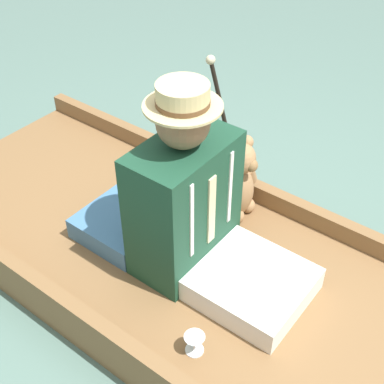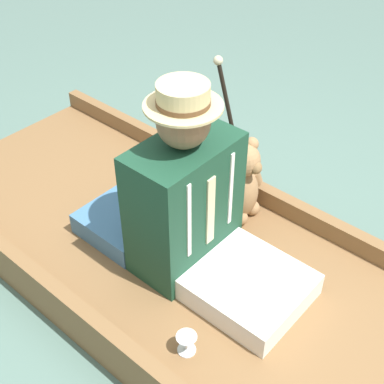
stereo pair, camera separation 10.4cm
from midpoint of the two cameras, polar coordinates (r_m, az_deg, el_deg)
name	(u,v)px [view 2 (the right image)]	position (r m, az deg, el deg)	size (l,w,h in m)	color
ground_plane	(213,295)	(2.47, 3.46, -10.95)	(16.00, 16.00, 0.00)	slate
punt_boat	(213,283)	(2.40, 3.54, -9.73)	(1.15, 3.23, 0.24)	brown
seat_cushion	(138,213)	(2.57, -4.63, -2.26)	(0.52, 0.37, 0.11)	teal
seated_person	(197,210)	(2.19, 1.87, -1.95)	(0.47, 0.73, 0.86)	white
teddy_bear	(243,183)	(2.52, 6.60, 0.92)	(0.30, 0.17, 0.43)	#9E754C
wine_glass	(187,341)	(2.06, 0.92, -15.63)	(0.08, 0.08, 0.09)	silver
walking_cane	(231,121)	(2.51, 5.36, 7.51)	(0.04, 0.25, 0.74)	black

